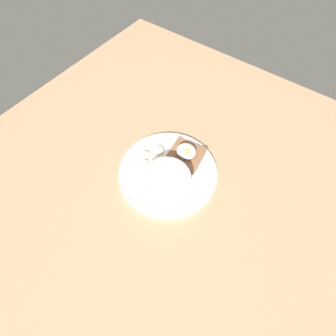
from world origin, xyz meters
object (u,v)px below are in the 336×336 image
(toast_slice, at_px, (186,155))
(banana_slice_back, at_px, (145,155))
(banana_slice_right, at_px, (158,151))
(banana_slice_left, at_px, (142,165))
(banana_slice_front, at_px, (152,162))
(oatmeal_bowl, at_px, (167,182))
(poached_egg, at_px, (186,151))

(toast_slice, xyz_separation_m, banana_slice_back, (0.10, 0.07, -0.00))
(banana_slice_right, bearing_deg, toast_slice, -154.35)
(banana_slice_left, bearing_deg, banana_slice_front, -122.63)
(banana_slice_right, bearing_deg, banana_slice_left, 82.91)
(banana_slice_right, bearing_deg, banana_slice_back, 55.38)
(toast_slice, relative_size, banana_slice_right, 3.11)
(banana_slice_front, relative_size, banana_slice_back, 1.18)
(banana_slice_back, bearing_deg, oatmeal_bowl, 157.29)
(oatmeal_bowl, relative_size, banana_slice_back, 4.42)
(poached_egg, distance_m, banana_slice_back, 0.12)
(poached_egg, height_order, banana_slice_front, poached_egg)
(toast_slice, bearing_deg, banana_slice_back, 35.32)
(oatmeal_bowl, height_order, banana_slice_right, oatmeal_bowl)
(toast_slice, bearing_deg, banana_slice_right, 25.65)
(banana_slice_back, bearing_deg, banana_slice_right, -124.62)
(banana_slice_right, bearing_deg, poached_egg, -154.81)
(poached_egg, relative_size, banana_slice_left, 1.28)
(banana_slice_left, bearing_deg, oatmeal_bowl, 171.47)
(banana_slice_back, height_order, banana_slice_right, banana_slice_right)
(banana_slice_front, bearing_deg, banana_slice_right, -80.21)
(banana_slice_front, xyz_separation_m, banana_slice_left, (0.02, 0.02, 0.00))
(toast_slice, relative_size, banana_slice_left, 2.49)
(toast_slice, distance_m, banana_slice_right, 0.08)
(banana_slice_front, bearing_deg, banana_slice_left, 57.37)
(toast_slice, height_order, banana_slice_left, same)
(oatmeal_bowl, bearing_deg, banana_slice_back, -22.71)
(poached_egg, relative_size, banana_slice_right, 1.60)
(poached_egg, bearing_deg, banana_slice_front, 48.66)
(oatmeal_bowl, height_order, banana_slice_front, oatmeal_bowl)
(banana_slice_left, xyz_separation_m, banana_slice_right, (-0.01, -0.07, 0.00))
(poached_egg, height_order, banana_slice_right, poached_egg)
(toast_slice, relative_size, banana_slice_back, 3.83)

